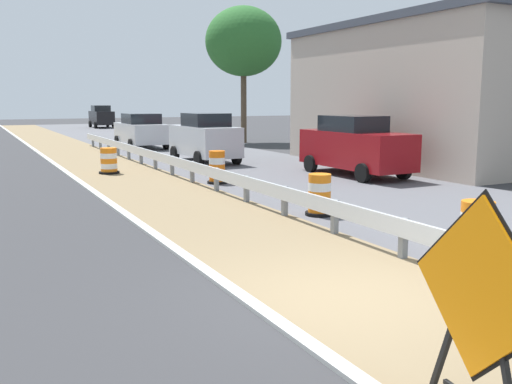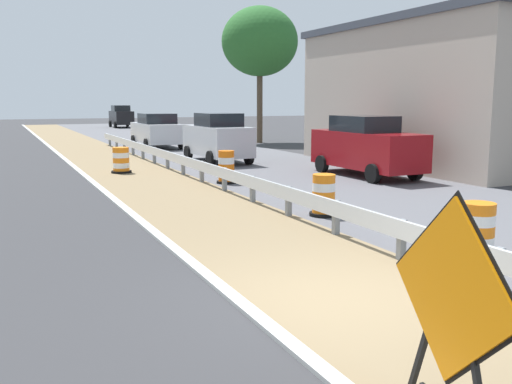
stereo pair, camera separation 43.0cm
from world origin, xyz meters
TOP-DOWN VIEW (x-y plane):
  - ground_plane at (0.00, 0.00)m, footprint 160.00×160.00m
  - median_dirt_strip at (0.50, 0.00)m, footprint 3.40×120.00m
  - curb_near_edge at (-1.30, 0.00)m, footprint 0.20×120.00m
  - guardrail_median at (1.96, 1.19)m, footprint 0.18×54.98m
  - warning_sign_diamond at (-0.78, -2.87)m, footprint 0.22×1.67m
  - traffic_barrel_nearest at (3.30, 0.77)m, footprint 0.71×0.71m
  - traffic_barrel_close at (2.77, 4.93)m, footprint 0.66×0.66m
  - traffic_barrel_mid at (2.66, 10.76)m, footprint 0.65×0.65m
  - traffic_barrel_far at (0.09, 14.87)m, footprint 0.75×0.75m
  - car_lead_near_lane at (4.68, 16.85)m, footprint 2.00×4.29m
  - car_trailing_near_lane at (7.83, 10.35)m, footprint 1.98×4.77m
  - car_lead_far_lane at (4.25, 25.39)m, footprint 2.16×4.78m
  - car_mid_far_lane at (7.33, 50.36)m, footprint 1.96×4.15m
  - roadside_shop_near at (12.77, 12.24)m, footprint 6.55×11.94m
  - utility_pole_near at (10.03, 8.44)m, footprint 0.24×1.80m
  - tree_roadside at (11.14, 26.33)m, footprint 4.71×4.71m

SIDE VIEW (x-z plane):
  - ground_plane at x=0.00m, z-range 0.00..0.00m
  - median_dirt_strip at x=0.50m, z-range 0.00..0.01m
  - curb_near_edge at x=-1.30m, z-range -0.05..0.06m
  - traffic_barrel_far at x=0.09m, z-range -0.05..0.90m
  - traffic_barrel_nearest at x=3.30m, z-range -0.05..0.91m
  - traffic_barrel_close at x=2.77m, z-range -0.05..0.93m
  - traffic_barrel_mid at x=2.66m, z-range -0.05..1.01m
  - guardrail_median at x=1.96m, z-range 0.16..0.87m
  - car_lead_far_lane at x=4.25m, z-range 0.01..1.94m
  - warning_sign_diamond at x=-0.78m, z-range 0.07..2.05m
  - car_lead_near_lane at x=4.68m, z-range 0.00..2.12m
  - car_trailing_near_lane at x=7.83m, z-range 0.00..2.13m
  - car_mid_far_lane at x=7.33m, z-range 0.00..2.15m
  - roadside_shop_near at x=12.77m, z-range 0.01..5.87m
  - utility_pole_near at x=10.03m, z-range 0.16..9.29m
  - tree_roadside at x=11.14m, z-range 2.04..10.40m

